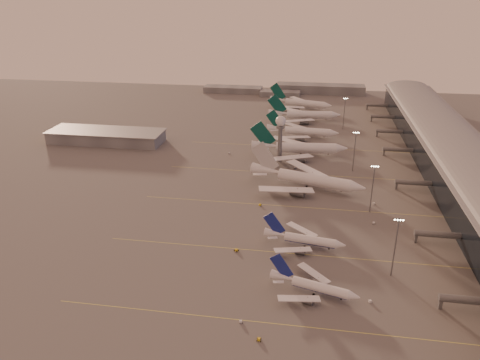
# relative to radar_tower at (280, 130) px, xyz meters

# --- Properties ---
(ground) EXTENTS (700.00, 700.00, 0.00)m
(ground) POSITION_rel_radar_tower_xyz_m (-5.00, -120.00, -20.95)
(ground) COLOR #504E4E
(ground) RESTS_ON ground
(taxiway_markings) EXTENTS (180.00, 185.25, 0.02)m
(taxiway_markings) POSITION_rel_radar_tower_xyz_m (25.00, -64.00, -20.94)
(taxiway_markings) COLOR #E8E252
(taxiway_markings) RESTS_ON ground
(terminal) EXTENTS (57.00, 362.00, 23.04)m
(terminal) POSITION_rel_radar_tower_xyz_m (102.88, -9.91, -10.43)
(terminal) COLOR black
(terminal) RESTS_ON ground
(hangar) EXTENTS (82.00, 27.00, 8.50)m
(hangar) POSITION_rel_radar_tower_xyz_m (-125.00, 20.00, -16.63)
(hangar) COLOR slate
(hangar) RESTS_ON ground
(radar_tower) EXTENTS (6.40, 6.40, 31.10)m
(radar_tower) POSITION_rel_radar_tower_xyz_m (0.00, 0.00, 0.00)
(radar_tower) COLOR slate
(radar_tower) RESTS_ON ground
(mast_a) EXTENTS (3.60, 0.56, 25.00)m
(mast_a) POSITION_rel_radar_tower_xyz_m (53.00, -120.00, -7.21)
(mast_a) COLOR slate
(mast_a) RESTS_ON ground
(mast_b) EXTENTS (3.60, 0.56, 25.00)m
(mast_b) POSITION_rel_radar_tower_xyz_m (50.00, -65.00, -7.21)
(mast_b) COLOR slate
(mast_b) RESTS_ON ground
(mast_c) EXTENTS (3.60, 0.56, 25.00)m
(mast_c) POSITION_rel_radar_tower_xyz_m (45.00, -10.00, -7.21)
(mast_c) COLOR slate
(mast_c) RESTS_ON ground
(mast_d) EXTENTS (3.60, 0.56, 25.00)m
(mast_d) POSITION_rel_radar_tower_xyz_m (43.00, 80.00, -7.21)
(mast_d) COLOR slate
(mast_d) RESTS_ON ground
(distant_horizon) EXTENTS (165.00, 37.50, 9.00)m
(distant_horizon) POSITION_rel_radar_tower_xyz_m (-2.38, 205.14, -17.06)
(distant_horizon) COLOR slate
(distant_horizon) RESTS_ON ground
(narrowbody_near) EXTENTS (33.19, 26.11, 13.31)m
(narrowbody_near) POSITION_rel_radar_tower_xyz_m (23.55, -136.38, -18.25)
(narrowbody_near) COLOR white
(narrowbody_near) RESTS_ON ground
(narrowbody_mid) EXTENTS (35.81, 28.36, 14.07)m
(narrowbody_mid) POSITION_rel_radar_tower_xyz_m (18.99, -103.34, -18.10)
(narrowbody_mid) COLOR white
(narrowbody_mid) RESTS_ON ground
(widebody_white) EXTENTS (64.07, 50.60, 23.20)m
(widebody_white) POSITION_rel_radar_tower_xyz_m (18.12, -40.01, -16.93)
(widebody_white) COLOR white
(widebody_white) RESTS_ON ground
(greentail_a) EXTENTS (63.73, 51.29, 23.15)m
(greentail_a) POSITION_rel_radar_tower_xyz_m (12.06, 12.69, -16.86)
(greentail_a) COLOR white
(greentail_a) RESTS_ON ground
(greentail_b) EXTENTS (53.76, 43.28, 19.52)m
(greentail_b) POSITION_rel_radar_tower_xyz_m (12.53, 53.79, -17.50)
(greentail_b) COLOR white
(greentail_b) RESTS_ON ground
(greentail_c) EXTENTS (60.15, 48.41, 21.85)m
(greentail_c) POSITION_rel_radar_tower_xyz_m (12.46, 99.83, -17.09)
(greentail_c) COLOR white
(greentail_c) RESTS_ON ground
(greentail_d) EXTENTS (57.65, 45.89, 21.53)m
(greentail_d) POSITION_rel_radar_tower_xyz_m (7.71, 141.03, -17.15)
(greentail_d) COLOR white
(greentail_d) RESTS_ON ground
(gsv_truck_a) EXTENTS (5.04, 2.55, 1.94)m
(gsv_truck_a) POSITION_rel_radar_tower_xyz_m (0.33, -156.33, -19.96)
(gsv_truck_a) COLOR silver
(gsv_truck_a) RESTS_ON ground
(gsv_tug_near) EXTENTS (1.84, 3.04, 0.86)m
(gsv_tug_near) POSITION_rel_radar_tower_xyz_m (6.96, -163.80, -20.50)
(gsv_tug_near) COLOR yellow
(gsv_tug_near) RESTS_ON ground
(gsv_catering_a) EXTENTS (5.14, 3.60, 3.86)m
(gsv_catering_a) POSITION_rel_radar_tower_xyz_m (43.57, -138.52, -19.02)
(gsv_catering_a) COLOR silver
(gsv_catering_a) RESTS_ON ground
(gsv_tug_mid) EXTENTS (3.98, 3.57, 0.97)m
(gsv_tug_mid) POSITION_rel_radar_tower_xyz_m (-8.94, -112.03, -20.45)
(gsv_tug_mid) COLOR yellow
(gsv_tug_mid) RESTS_ON ground
(gsv_truck_b) EXTENTS (5.50, 2.85, 2.11)m
(gsv_truck_b) POSITION_rel_radar_tower_xyz_m (51.04, -77.98, -19.87)
(gsv_truck_b) COLOR silver
(gsv_truck_b) RESTS_ON ground
(gsv_truck_c) EXTENTS (4.66, 5.09, 2.06)m
(gsv_truck_c) POSITION_rel_radar_tower_xyz_m (-4.07, -66.29, -19.90)
(gsv_truck_c) COLOR yellow
(gsv_truck_c) RESTS_ON ground
(gsv_catering_b) EXTENTS (4.91, 2.64, 3.87)m
(gsv_catering_b) POSITION_rel_radar_tower_xyz_m (53.15, -55.89, -19.01)
(gsv_catering_b) COLOR silver
(gsv_catering_b) RESTS_ON ground
(gsv_tug_far) EXTENTS (3.91, 3.94, 0.99)m
(gsv_tug_far) POSITION_rel_radar_tower_xyz_m (10.25, -11.60, -20.44)
(gsv_tug_far) COLOR silver
(gsv_tug_far) RESTS_ON ground
(gsv_truck_d) EXTENTS (2.84, 4.92, 1.88)m
(gsv_truck_d) POSITION_rel_radar_tower_xyz_m (-34.21, 9.32, -19.99)
(gsv_truck_d) COLOR silver
(gsv_truck_d) RESTS_ON ground
(gsv_tug_hangar) EXTENTS (3.14, 2.07, 0.85)m
(gsv_tug_hangar) POSITION_rel_radar_tower_xyz_m (29.54, 25.16, -20.51)
(gsv_tug_hangar) COLOR yellow
(gsv_tug_hangar) RESTS_ON ground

